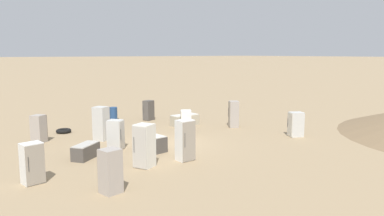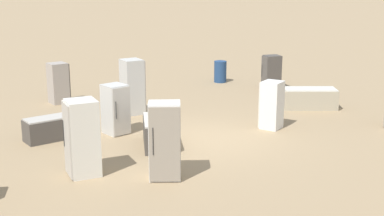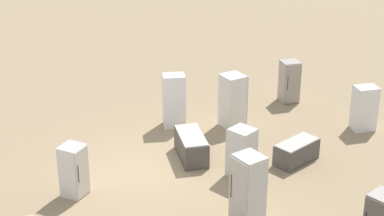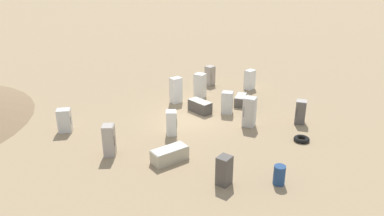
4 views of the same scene
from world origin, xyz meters
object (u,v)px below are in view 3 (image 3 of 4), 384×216
object	(u,v)px
discarded_fridge_2	(241,152)
discarded_fridge_7	(233,101)
discarded_fridge_0	(289,82)
discarded_fridge_10	(296,152)
discarded_fridge_4	(191,146)
discarded_fridge_5	(174,100)
discarded_fridge_8	(74,171)
discarded_fridge_11	(248,189)
discarded_fridge_1	(364,108)

from	to	relation	value
discarded_fridge_2	discarded_fridge_7	size ratio (longest dim) A/B	0.81
discarded_fridge_0	discarded_fridge_10	distance (m)	4.74
discarded_fridge_4	discarded_fridge_5	world-z (taller)	discarded_fridge_5
discarded_fridge_7	discarded_fridge_8	world-z (taller)	discarded_fridge_7
discarded_fridge_5	discarded_fridge_8	size ratio (longest dim) A/B	1.24
discarded_fridge_7	discarded_fridge_11	size ratio (longest dim) A/B	0.98
discarded_fridge_11	discarded_fridge_7	bearing A→B (deg)	-35.57
discarded_fridge_0	discarded_fridge_7	xyz separation A→B (m)	(1.89, -2.41, 0.14)
discarded_fridge_10	discarded_fridge_11	size ratio (longest dim) A/B	0.83
discarded_fridge_1	discarded_fridge_4	xyz separation A→B (m)	(1.44, -5.91, -0.37)
discarded_fridge_8	discarded_fridge_11	world-z (taller)	discarded_fridge_11
discarded_fridge_0	discarded_fridge_10	world-z (taller)	discarded_fridge_0
discarded_fridge_10	discarded_fridge_2	bearing A→B (deg)	-107.38
discarded_fridge_4	discarded_fridge_10	xyz separation A→B (m)	(0.58, 3.12, -0.06)
discarded_fridge_11	discarded_fridge_0	bearing A→B (deg)	-51.28
discarded_fridge_0	discarded_fridge_8	size ratio (longest dim) A/B	1.04
discarded_fridge_2	discarded_fridge_7	xyz separation A→B (m)	(-3.38, 0.31, 0.17)
discarded_fridge_0	discarded_fridge_2	distance (m)	5.93
discarded_fridge_0	discarded_fridge_7	distance (m)	3.07
discarded_fridge_4	discarded_fridge_8	xyz separation A→B (m)	(1.78, -3.39, 0.35)
discarded_fridge_11	discarded_fridge_1	bearing A→B (deg)	-74.08
discarded_fridge_5	discarded_fridge_11	world-z (taller)	discarded_fridge_11
discarded_fridge_5	discarded_fridge_7	distance (m)	1.97
discarded_fridge_0	discarded_fridge_8	bearing A→B (deg)	27.93
discarded_fridge_10	discarded_fridge_4	bearing A→B (deg)	-137.47
discarded_fridge_5	discarded_fridge_2	bearing A→B (deg)	-67.36
discarded_fridge_2	discarded_fridge_10	size ratio (longest dim) A/B	0.96
discarded_fridge_1	discarded_fridge_7	size ratio (longest dim) A/B	0.83
discarded_fridge_0	discarded_fridge_2	world-z (taller)	discarded_fridge_0
discarded_fridge_8	discarded_fridge_1	bearing A→B (deg)	141.05
discarded_fridge_1	discarded_fridge_8	world-z (taller)	discarded_fridge_1
discarded_fridge_0	discarded_fridge_11	bearing A→B (deg)	58.46
discarded_fridge_0	discarded_fridge_1	bearing A→B (deg)	115.59
discarded_fridge_7	discarded_fridge_11	world-z (taller)	discarded_fridge_11
discarded_fridge_2	discarded_fridge_11	xyz separation A→B (m)	(2.33, -0.26, 0.19)
discarded_fridge_4	discarded_fridge_11	xyz separation A→B (m)	(3.55, 1.06, 0.54)
discarded_fridge_7	discarded_fridge_1	bearing A→B (deg)	55.55
discarded_fridge_1	discarded_fridge_8	size ratio (longest dim) A/B	1.03
discarded_fridge_10	discarded_fridge_11	xyz separation A→B (m)	(2.97, -2.06, 0.60)
discarded_fridge_2	discarded_fridge_4	xyz separation A→B (m)	(-1.22, -1.32, -0.35)
discarded_fridge_1	discarded_fridge_2	size ratio (longest dim) A/B	1.02
discarded_fridge_4	discarded_fridge_10	world-z (taller)	discarded_fridge_4
discarded_fridge_11	discarded_fridge_10	bearing A→B (deg)	-64.67
discarded_fridge_8	discarded_fridge_11	distance (m)	4.80
discarded_fridge_0	discarded_fridge_7	size ratio (longest dim) A/B	0.84
discarded_fridge_1	discarded_fridge_5	size ratio (longest dim) A/B	0.83
discarded_fridge_1	discarded_fridge_5	distance (m)	6.32
discarded_fridge_0	discarded_fridge_5	distance (m)	4.68
discarded_fridge_5	discarded_fridge_11	bearing A→B (deg)	-78.74
discarded_fridge_5	discarded_fridge_10	xyz separation A→B (m)	(2.97, 3.46, -0.58)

